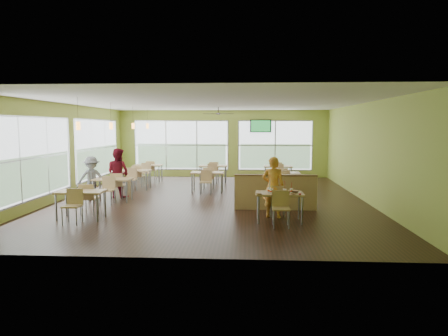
# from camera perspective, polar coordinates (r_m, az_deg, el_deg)

# --- Properties ---
(room) EXTENTS (12.00, 12.04, 3.20)m
(room) POSITION_cam_1_polar(r_m,az_deg,el_deg) (13.21, -1.75, 2.34)
(room) COLOR black
(room) RESTS_ON ground
(window_bays) EXTENTS (9.24, 10.24, 2.38)m
(window_bays) POSITION_cam_1_polar(r_m,az_deg,el_deg) (16.68, -9.92, 2.59)
(window_bays) COLOR white
(window_bays) RESTS_ON room
(main_table) EXTENTS (1.22, 1.52, 0.87)m
(main_table) POSITION_cam_1_polar(r_m,az_deg,el_deg) (10.32, 7.92, -4.16)
(main_table) COLOR tan
(main_table) RESTS_ON floor
(half_wall_divider) EXTENTS (2.40, 0.14, 1.04)m
(half_wall_divider) POSITION_cam_1_polar(r_m,az_deg,el_deg) (11.77, 7.35, -3.44)
(half_wall_divider) COLOR tan
(half_wall_divider) RESTS_ON floor
(dining_tables) EXTENTS (6.92, 8.72, 0.87)m
(dining_tables) POSITION_cam_1_polar(r_m,az_deg,el_deg) (15.12, -5.13, -0.91)
(dining_tables) COLOR tan
(dining_tables) RESTS_ON floor
(pendant_lights) EXTENTS (0.11, 7.31, 0.86)m
(pendant_lights) POSITION_cam_1_polar(r_m,az_deg,el_deg) (14.48, -14.31, 5.86)
(pendant_lights) COLOR #2D2119
(pendant_lights) RESTS_ON ceiling
(ceiling_fan) EXTENTS (1.25, 1.25, 0.29)m
(ceiling_fan) POSITION_cam_1_polar(r_m,az_deg,el_deg) (16.18, -0.82, 7.78)
(ceiling_fan) COLOR #2D2119
(ceiling_fan) RESTS_ON ceiling
(tv_backwall) EXTENTS (1.00, 0.07, 0.60)m
(tv_backwall) POSITION_cam_1_polar(r_m,az_deg,el_deg) (19.04, 5.26, 6.00)
(tv_backwall) COLOR black
(tv_backwall) RESTS_ON wall_back
(man_plaid) EXTENTS (0.67, 0.52, 1.65)m
(man_plaid) POSITION_cam_1_polar(r_m,az_deg,el_deg) (10.72, 7.04, -2.73)
(man_plaid) COLOR #E05C18
(man_plaid) RESTS_ON floor
(patron_maroon) EXTENTS (1.01, 0.91, 1.69)m
(patron_maroon) POSITION_cam_1_polar(r_m,az_deg,el_deg) (14.13, -14.90, -0.69)
(patron_maroon) COLOR maroon
(patron_maroon) RESTS_ON floor
(patron_grey) EXTENTS (1.08, 0.87, 1.46)m
(patron_grey) POSITION_cam_1_polar(r_m,az_deg,el_deg) (13.79, -18.38, -1.45)
(patron_grey) COLOR slate
(patron_grey) RESTS_ON floor
(cup_blue) EXTENTS (0.10, 0.10, 0.38)m
(cup_blue) POSITION_cam_1_polar(r_m,az_deg,el_deg) (10.19, 6.51, -3.17)
(cup_blue) COLOR white
(cup_blue) RESTS_ON main_table
(cup_yellow) EXTENTS (0.10, 0.10, 0.34)m
(cup_yellow) POSITION_cam_1_polar(r_m,az_deg,el_deg) (10.11, 6.78, -3.28)
(cup_yellow) COLOR white
(cup_yellow) RESTS_ON main_table
(cup_red_near) EXTENTS (0.10, 0.10, 0.37)m
(cup_red_near) POSITION_cam_1_polar(r_m,az_deg,el_deg) (10.06, 8.67, -3.33)
(cup_red_near) COLOR white
(cup_red_near) RESTS_ON main_table
(cup_red_far) EXTENTS (0.08, 0.08, 0.31)m
(cup_red_far) POSITION_cam_1_polar(r_m,az_deg,el_deg) (10.26, 9.60, -3.23)
(cup_red_far) COLOR white
(cup_red_far) RESTS_ON main_table
(food_basket) EXTENTS (0.26, 0.26, 0.06)m
(food_basket) POSITION_cam_1_polar(r_m,az_deg,el_deg) (10.35, 9.89, -3.31)
(food_basket) COLOR black
(food_basket) RESTS_ON main_table
(ketchup_cup) EXTENTS (0.07, 0.07, 0.03)m
(ketchup_cup) POSITION_cam_1_polar(r_m,az_deg,el_deg) (10.11, 10.79, -3.67)
(ketchup_cup) COLOR maroon
(ketchup_cup) RESTS_ON main_table
(wrapper_left) EXTENTS (0.16, 0.15, 0.04)m
(wrapper_left) POSITION_cam_1_polar(r_m,az_deg,el_deg) (9.98, 5.04, -3.69)
(wrapper_left) COLOR tan
(wrapper_left) RESTS_ON main_table
(wrapper_mid) EXTENTS (0.24, 0.23, 0.05)m
(wrapper_mid) POSITION_cam_1_polar(r_m,az_deg,el_deg) (10.37, 8.15, -3.31)
(wrapper_mid) COLOR tan
(wrapper_mid) RESTS_ON main_table
(wrapper_right) EXTENTS (0.15, 0.13, 0.03)m
(wrapper_right) POSITION_cam_1_polar(r_m,az_deg,el_deg) (10.10, 9.92, -3.64)
(wrapper_right) COLOR tan
(wrapper_right) RESTS_ON main_table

